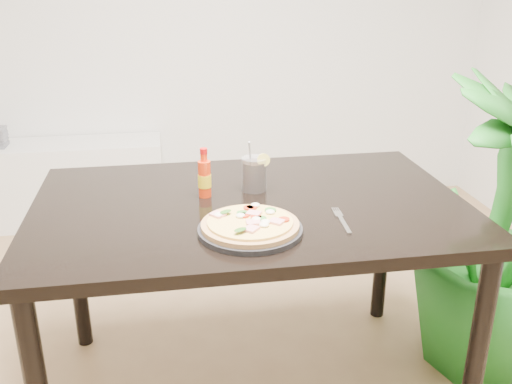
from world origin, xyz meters
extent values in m
cube|color=black|center=(0.19, 0.38, 0.73)|extent=(1.40, 0.90, 0.04)
cylinder|color=black|center=(0.83, -0.01, 0.35)|extent=(0.06, 0.06, 0.71)
cylinder|color=black|center=(-0.45, 0.77, 0.35)|extent=(0.06, 0.06, 0.71)
cylinder|color=black|center=(0.83, 0.77, 0.35)|extent=(0.06, 0.06, 0.71)
cylinder|color=black|center=(0.16, 0.14, 0.76)|extent=(0.30, 0.30, 0.02)
cylinder|color=tan|center=(0.16, 0.14, 0.77)|extent=(0.28, 0.28, 0.01)
cylinder|color=#F4D76A|center=(0.16, 0.14, 0.78)|extent=(0.25, 0.25, 0.01)
cube|color=pink|center=(0.17, 0.19, 0.79)|extent=(0.05, 0.05, 0.01)
cube|color=pink|center=(0.07, 0.20, 0.79)|extent=(0.05, 0.05, 0.01)
cube|color=pink|center=(0.15, 0.08, 0.79)|extent=(0.05, 0.05, 0.01)
cube|color=pink|center=(0.16, 0.12, 0.79)|extent=(0.04, 0.04, 0.01)
cube|color=pink|center=(0.23, 0.12, 0.79)|extent=(0.05, 0.05, 0.01)
cylinder|color=#B92C13|center=(0.16, 0.23, 0.79)|extent=(0.03, 0.03, 0.01)
cylinder|color=#B92C13|center=(0.14, 0.18, 0.79)|extent=(0.03, 0.03, 0.01)
cylinder|color=#B92C13|center=(0.17, 0.23, 0.79)|extent=(0.03, 0.03, 0.01)
cylinder|color=#B92C13|center=(0.25, 0.13, 0.79)|extent=(0.03, 0.03, 0.01)
cylinder|color=#B92C13|center=(0.18, 0.16, 0.79)|extent=(0.03, 0.03, 0.01)
cylinder|color=#377F2A|center=(0.23, 0.20, 0.79)|extent=(0.03, 0.03, 0.01)
cylinder|color=#377F2A|center=(0.19, 0.15, 0.79)|extent=(0.03, 0.03, 0.01)
cylinder|color=#377F2A|center=(0.14, 0.19, 0.79)|extent=(0.03, 0.03, 0.01)
ellipsoid|color=white|center=(0.20, 0.12, 0.79)|extent=(0.03, 0.03, 0.01)
ellipsoid|color=white|center=(0.13, 0.18, 0.79)|extent=(0.03, 0.03, 0.01)
ellipsoid|color=white|center=(0.22, 0.19, 0.79)|extent=(0.03, 0.03, 0.01)
ellipsoid|color=white|center=(0.07, 0.19, 0.79)|extent=(0.03, 0.03, 0.01)
ellipsoid|color=white|center=(0.19, 0.10, 0.79)|extent=(0.03, 0.03, 0.01)
ellipsoid|color=white|center=(0.17, 0.14, 0.79)|extent=(0.03, 0.03, 0.01)
ellipsoid|color=white|center=(0.19, 0.25, 0.79)|extent=(0.03, 0.03, 0.01)
ellipsoid|color=#286117|center=(0.09, 0.20, 0.80)|extent=(0.05, 0.04, 0.00)
ellipsoid|color=#286117|center=(0.12, 0.07, 0.80)|extent=(0.05, 0.04, 0.00)
cylinder|color=red|center=(0.05, 0.45, 0.81)|extent=(0.05, 0.05, 0.12)
cylinder|color=yellow|center=(0.05, 0.45, 0.81)|extent=(0.04, 0.04, 0.04)
cylinder|color=red|center=(0.05, 0.45, 0.89)|extent=(0.02, 0.02, 0.03)
cylinder|color=red|center=(0.05, 0.45, 0.91)|extent=(0.02, 0.02, 0.02)
cylinder|color=black|center=(0.22, 0.48, 0.80)|extent=(0.08, 0.08, 0.10)
cylinder|color=silver|center=(0.22, 0.48, 0.81)|extent=(0.09, 0.09, 0.11)
cylinder|color=#F2E059|center=(0.25, 0.46, 0.86)|extent=(0.04, 0.01, 0.04)
cylinder|color=#B2B2B7|center=(0.21, 0.49, 0.84)|extent=(0.03, 0.06, 0.17)
cube|color=silver|center=(0.44, 0.14, 0.75)|extent=(0.02, 0.12, 0.00)
cube|color=silver|center=(0.44, 0.22, 0.75)|extent=(0.03, 0.04, 0.00)
cube|color=silver|center=(0.44, 0.26, 0.75)|extent=(0.01, 0.03, 0.00)
cube|color=silver|center=(0.44, 0.26, 0.75)|extent=(0.01, 0.03, 0.00)
cube|color=silver|center=(0.45, 0.26, 0.75)|extent=(0.01, 0.03, 0.00)
cube|color=silver|center=(0.45, 0.26, 0.75)|extent=(0.01, 0.03, 0.00)
imported|color=#1E701E|center=(1.13, 0.40, 0.56)|extent=(0.89, 0.89, 1.12)
cylinder|color=brown|center=(1.13, 0.40, 0.11)|extent=(0.28, 0.28, 0.22)
cube|color=white|center=(-0.80, 2.07, 0.25)|extent=(1.40, 0.34, 0.50)
camera|label=1|loc=(-0.07, -1.32, 1.45)|focal=40.00mm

